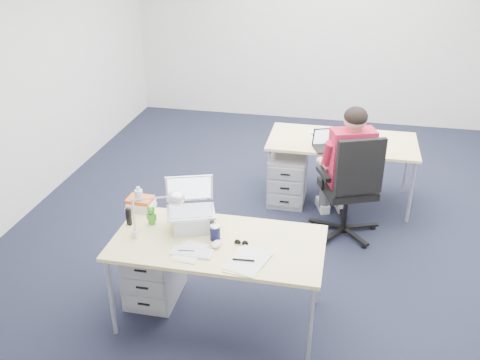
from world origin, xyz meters
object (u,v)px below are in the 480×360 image
desk_near (218,246)px  desk_lamp (150,213)px  book_stack (141,203)px  dark_laptop (330,140)px  seated_person (345,167)px  drawer_pedestal_near (154,269)px  silver_laptop (191,206)px  wireless_keyboard (192,252)px  drawer_pedestal_far (288,179)px  sunglasses (241,243)px  desk_far (342,144)px  headphones (203,220)px  far_cup (362,136)px  bear_figurine (151,215)px  can_koozie (215,232)px  computer_mouse (216,244)px  cordless_phone (129,217)px  water_bottle (139,199)px  office_chair (347,207)px

desk_near → desk_lamp: bearing=-173.5°
book_stack → dark_laptop: 2.16m
seated_person → drawer_pedestal_near: bearing=-153.9°
silver_laptop → book_stack: bearing=138.4°
wireless_keyboard → drawer_pedestal_far: bearing=79.2°
seated_person → sunglasses: 1.82m
desk_near → wireless_keyboard: bearing=-127.3°
desk_near → drawer_pedestal_far: desk_near is taller
desk_far → desk_lamp: bearing=-120.6°
headphones → far_cup: size_ratio=2.49×
seated_person → headphones: seated_person is taller
headphones → desk_lamp: bearing=-110.5°
bear_figurine → can_koozie: bearing=-11.4°
computer_mouse → sunglasses: (0.18, 0.06, -0.01)m
headphones → dark_laptop: bearing=86.6°
wireless_keyboard → dark_laptop: size_ratio=1.00×
book_stack → desk_lamp: desk_lamp is taller
cordless_phone → sunglasses: 0.93m
headphones → water_bottle: (-0.56, 0.07, 0.09)m
desk_lamp → dark_laptop: bearing=65.2°
can_koozie → water_bottle: size_ratio=0.59×
wireless_keyboard → water_bottle: bearing=139.2°
computer_mouse → water_bottle: bearing=160.3°
sunglasses → computer_mouse: bearing=-157.2°
desk_lamp → can_koozie: bearing=15.9°
book_stack → dark_laptop: dark_laptop is taller
drawer_pedestal_far → desk_near: bearing=-97.7°
wireless_keyboard → headphones: size_ratio=1.39×
computer_mouse → drawer_pedestal_far: bearing=90.6°
computer_mouse → can_koozie: can_koozie is taller
drawer_pedestal_far → computer_mouse: (-0.28, -2.15, 0.47)m
dark_laptop → desk_far: bearing=44.4°
cordless_phone → far_cup: (1.80, 2.20, -0.03)m
drawer_pedestal_near → book_stack: size_ratio=2.46×
drawer_pedestal_far → wireless_keyboard: bearing=-100.7°
drawer_pedestal_far → can_koozie: 2.15m
far_cup → book_stack: bearing=-132.9°
silver_laptop → far_cup: 2.52m
desk_near → book_stack: 0.83m
desk_near → can_koozie: 0.11m
desk_near → sunglasses: (0.18, -0.00, 0.06)m
can_koozie → bear_figurine: 0.56m
can_koozie → bear_figurine: (-0.55, 0.12, 0.02)m
desk_far → bear_figurine: bear_figurine is taller
seated_person → cordless_phone: (-1.64, -1.58, 0.13)m
computer_mouse → can_koozie: size_ratio=0.86×
computer_mouse → desk_lamp: 0.55m
wireless_keyboard → desk_lamp: (-0.36, 0.13, 0.21)m
desk_near → book_stack: book_stack is taller
office_chair → wireless_keyboard: 2.05m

